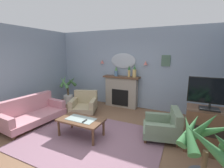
# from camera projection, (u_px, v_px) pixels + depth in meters

# --- Properties ---
(floor) EXTENTS (6.85, 6.68, 0.10)m
(floor) POSITION_uv_depth(u_px,v_px,m) (86.00, 146.00, 3.55)
(floor) COLOR brown
(floor) RESTS_ON ground
(wall_back) EXTENTS (6.85, 0.10, 2.83)m
(wall_back) POSITION_uv_depth(u_px,v_px,m) (130.00, 69.00, 5.81)
(wall_back) COLOR #8C9EB2
(wall_back) RESTS_ON ground
(patterned_rug) EXTENTS (3.20, 2.40, 0.01)m
(patterned_rug) POSITION_uv_depth(u_px,v_px,m) (91.00, 139.00, 3.72)
(patterned_rug) COLOR #7F5B6B
(patterned_rug) RESTS_ON ground
(fireplace) EXTENTS (1.36, 0.36, 1.16)m
(fireplace) POSITION_uv_depth(u_px,v_px,m) (121.00, 92.00, 5.89)
(fireplace) COLOR gray
(fireplace) RESTS_ON ground
(mantel_vase_centre) EXTENTS (0.13, 0.13, 0.36)m
(mantel_vase_centre) POSITION_uv_depth(u_px,v_px,m) (116.00, 72.00, 5.80)
(mantel_vase_centre) COLOR #4C7093
(mantel_vase_centre) RESTS_ON fireplace
(mantel_vase_right) EXTENTS (0.10, 0.10, 0.41)m
(mantel_vase_right) POSITION_uv_depth(u_px,v_px,m) (129.00, 71.00, 5.57)
(mantel_vase_right) COLOR tan
(mantel_vase_right) RESTS_ON fireplace
(mantel_vase_left) EXTENTS (0.13, 0.13, 0.44)m
(mantel_vase_left) POSITION_uv_depth(u_px,v_px,m) (134.00, 72.00, 5.50)
(mantel_vase_left) COLOR tan
(mantel_vase_left) RESTS_ON fireplace
(wall_mirror) EXTENTS (0.96, 0.06, 0.56)m
(wall_mirror) POSITION_uv_depth(u_px,v_px,m) (123.00, 61.00, 5.78)
(wall_mirror) COLOR #B2BCC6
(wall_sconce_left) EXTENTS (0.14, 0.14, 0.14)m
(wall_sconce_left) POSITION_uv_depth(u_px,v_px,m) (102.00, 62.00, 6.11)
(wall_sconce_left) COLOR #D17066
(wall_sconce_right) EXTENTS (0.14, 0.14, 0.14)m
(wall_sconce_right) POSITION_uv_depth(u_px,v_px,m) (146.00, 63.00, 5.39)
(wall_sconce_right) COLOR #D17066
(framed_picture) EXTENTS (0.28, 0.03, 0.36)m
(framed_picture) POSITION_uv_depth(u_px,v_px,m) (166.00, 61.00, 5.16)
(framed_picture) COLOR #4C6B56
(coffee_table) EXTENTS (1.10, 0.60, 0.45)m
(coffee_table) POSITION_uv_depth(u_px,v_px,m) (81.00, 121.00, 3.81)
(coffee_table) COLOR brown
(coffee_table) RESTS_ON ground
(tv_remote) EXTENTS (0.04, 0.16, 0.02)m
(tv_remote) POSITION_uv_depth(u_px,v_px,m) (85.00, 121.00, 3.66)
(tv_remote) COLOR black
(tv_remote) RESTS_ON coffee_table
(floral_couch) EXTENTS (0.99, 1.77, 0.76)m
(floral_couch) POSITION_uv_depth(u_px,v_px,m) (31.00, 113.00, 4.53)
(floral_couch) COLOR #B77A84
(floral_couch) RESTS_ON ground
(armchair_near_fireplace) EXTENTS (0.98, 0.97, 0.71)m
(armchair_near_fireplace) POSITION_uv_depth(u_px,v_px,m) (165.00, 126.00, 3.74)
(armchair_near_fireplace) COLOR gray
(armchair_near_fireplace) RESTS_ON ground
(armchair_by_coffee_table) EXTENTS (1.03, 1.04, 0.71)m
(armchair_by_coffee_table) POSITION_uv_depth(u_px,v_px,m) (84.00, 103.00, 5.37)
(armchair_by_coffee_table) COLOR tan
(armchair_by_coffee_table) RESTS_ON ground
(tv_cabinet) EXTENTS (0.80, 0.57, 0.90)m
(tv_cabinet) POSITION_uv_depth(u_px,v_px,m) (206.00, 130.00, 3.25)
(tv_cabinet) COLOR brown
(tv_cabinet) RESTS_ON ground
(tv_flatscreen) EXTENTS (0.84, 0.24, 0.65)m
(tv_flatscreen) POSITION_uv_depth(u_px,v_px,m) (211.00, 93.00, 3.08)
(tv_flatscreen) COLOR black
(tv_flatscreen) RESTS_ON tv_cabinet
(potted_plant_corner_palm) EXTENTS (0.57, 0.59, 1.13)m
(potted_plant_corner_palm) POSITION_uv_depth(u_px,v_px,m) (68.00, 91.00, 6.31)
(potted_plant_corner_palm) COLOR silver
(potted_plant_corner_palm) RESTS_ON ground
(potted_plant_tall_palm) EXTENTS (0.79, 0.80, 1.23)m
(potted_plant_tall_palm) POSITION_uv_depth(u_px,v_px,m) (205.00, 156.00, 2.12)
(potted_plant_tall_palm) COLOR #474C56
(potted_plant_tall_palm) RESTS_ON ground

